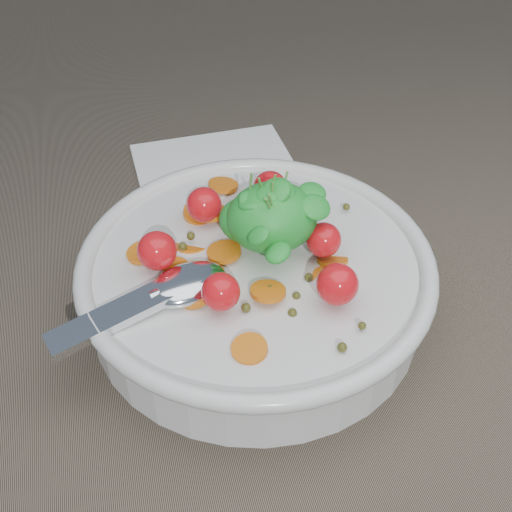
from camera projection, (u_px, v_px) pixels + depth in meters
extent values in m
plane|color=brown|center=(288.00, 293.00, 0.52)|extent=(6.00, 6.00, 0.00)
cylinder|color=silver|center=(256.00, 285.00, 0.49)|extent=(0.25, 0.25, 0.05)
torus|color=silver|center=(256.00, 261.00, 0.47)|extent=(0.27, 0.27, 0.01)
cylinder|color=silver|center=(256.00, 304.00, 0.50)|extent=(0.13, 0.13, 0.01)
cylinder|color=brown|center=(256.00, 285.00, 0.49)|extent=(0.23, 0.23, 0.04)
cylinder|color=orange|center=(171.00, 275.00, 0.46)|extent=(0.04, 0.04, 0.01)
cylinder|color=orange|center=(195.00, 294.00, 0.44)|extent=(0.03, 0.03, 0.01)
cylinder|color=orange|center=(249.00, 349.00, 0.41)|extent=(0.03, 0.03, 0.01)
cylinder|color=orange|center=(199.00, 271.00, 0.46)|extent=(0.03, 0.03, 0.01)
cylinder|color=orange|center=(297.00, 207.00, 0.51)|extent=(0.03, 0.03, 0.01)
cylinder|color=orange|center=(210.00, 213.00, 0.50)|extent=(0.03, 0.03, 0.01)
cylinder|color=orange|center=(188.00, 249.00, 0.49)|extent=(0.04, 0.04, 0.01)
cylinder|color=orange|center=(224.00, 252.00, 0.47)|extent=(0.03, 0.03, 0.01)
cylinder|color=orange|center=(202.00, 282.00, 0.45)|extent=(0.03, 0.03, 0.01)
cylinder|color=orange|center=(202.00, 210.00, 0.52)|extent=(0.03, 0.03, 0.01)
cylinder|color=orange|center=(199.00, 214.00, 0.51)|extent=(0.03, 0.03, 0.01)
cylinder|color=orange|center=(268.00, 291.00, 0.44)|extent=(0.03, 0.03, 0.01)
cylinder|color=orange|center=(191.00, 245.00, 0.49)|extent=(0.03, 0.03, 0.01)
cylinder|color=orange|center=(328.00, 281.00, 0.46)|extent=(0.03, 0.03, 0.01)
cylinder|color=orange|center=(285.00, 214.00, 0.51)|extent=(0.04, 0.04, 0.01)
cylinder|color=orange|center=(332.00, 261.00, 0.47)|extent=(0.03, 0.03, 0.01)
cylinder|color=orange|center=(215.00, 338.00, 0.42)|extent=(0.04, 0.04, 0.01)
cylinder|color=orange|center=(223.00, 185.00, 0.54)|extent=(0.03, 0.03, 0.01)
cylinder|color=orange|center=(142.00, 252.00, 0.47)|extent=(0.03, 0.03, 0.01)
sphere|color=#444316|center=(246.00, 308.00, 0.43)|extent=(0.01, 0.01, 0.01)
sphere|color=#444316|center=(296.00, 296.00, 0.44)|extent=(0.01, 0.01, 0.01)
sphere|color=#444316|center=(259.00, 195.00, 0.54)|extent=(0.01, 0.01, 0.01)
sphere|color=#444316|center=(345.00, 283.00, 0.45)|extent=(0.01, 0.01, 0.01)
sphere|color=#444316|center=(191.00, 236.00, 0.48)|extent=(0.01, 0.01, 0.01)
sphere|color=#444316|center=(342.00, 347.00, 0.41)|extent=(0.01, 0.01, 0.01)
sphere|color=#444316|center=(209.00, 206.00, 0.51)|extent=(0.01, 0.01, 0.01)
sphere|color=#444316|center=(362.00, 326.00, 0.42)|extent=(0.01, 0.01, 0.01)
sphere|color=#444316|center=(307.00, 236.00, 0.50)|extent=(0.01, 0.01, 0.01)
sphere|color=#444316|center=(339.00, 298.00, 0.44)|extent=(0.01, 0.01, 0.01)
sphere|color=#444316|center=(269.00, 290.00, 0.44)|extent=(0.01, 0.01, 0.01)
sphere|color=#444316|center=(201.00, 278.00, 0.46)|extent=(0.01, 0.01, 0.01)
sphere|color=#444316|center=(346.00, 207.00, 0.51)|extent=(0.01, 0.01, 0.01)
sphere|color=#444316|center=(158.00, 265.00, 0.46)|extent=(0.01, 0.01, 0.01)
sphere|color=#444316|center=(292.00, 313.00, 0.43)|extent=(0.01, 0.01, 0.01)
sphere|color=#444316|center=(341.00, 276.00, 0.46)|extent=(0.01, 0.01, 0.01)
sphere|color=#444316|center=(301.00, 222.00, 0.50)|extent=(0.01, 0.01, 0.01)
sphere|color=#444316|center=(245.00, 221.00, 0.50)|extent=(0.01, 0.01, 0.01)
sphere|color=#444316|center=(309.00, 277.00, 0.46)|extent=(0.01, 0.01, 0.01)
sphere|color=#444316|center=(183.00, 247.00, 0.48)|extent=(0.01, 0.01, 0.01)
sphere|color=red|center=(324.00, 240.00, 0.46)|extent=(0.03, 0.03, 0.03)
sphere|color=red|center=(270.00, 188.00, 0.51)|extent=(0.03, 0.03, 0.03)
sphere|color=red|center=(204.00, 205.00, 0.49)|extent=(0.03, 0.03, 0.03)
sphere|color=red|center=(157.00, 251.00, 0.45)|extent=(0.03, 0.03, 0.03)
sphere|color=red|center=(221.00, 292.00, 0.42)|extent=(0.03, 0.03, 0.03)
sphere|color=red|center=(337.00, 284.00, 0.43)|extent=(0.03, 0.03, 0.03)
ellipsoid|color=green|center=(272.00, 217.00, 0.46)|extent=(0.07, 0.06, 0.05)
ellipsoid|color=green|center=(245.00, 220.00, 0.47)|extent=(0.04, 0.04, 0.03)
ellipsoid|color=green|center=(254.00, 215.00, 0.46)|extent=(0.03, 0.03, 0.02)
ellipsoid|color=green|center=(269.00, 194.00, 0.44)|extent=(0.03, 0.03, 0.01)
ellipsoid|color=green|center=(258.00, 216.00, 0.46)|extent=(0.02, 0.02, 0.02)
ellipsoid|color=green|center=(258.00, 236.00, 0.43)|extent=(0.02, 0.02, 0.02)
ellipsoid|color=green|center=(285.00, 203.00, 0.45)|extent=(0.02, 0.02, 0.02)
ellipsoid|color=green|center=(289.00, 232.00, 0.45)|extent=(0.03, 0.02, 0.02)
ellipsoid|color=green|center=(262.00, 212.00, 0.45)|extent=(0.02, 0.02, 0.01)
ellipsoid|color=green|center=(252.00, 204.00, 0.45)|extent=(0.03, 0.03, 0.02)
ellipsoid|color=green|center=(279.00, 204.00, 0.46)|extent=(0.03, 0.03, 0.02)
ellipsoid|color=green|center=(281.00, 212.00, 0.44)|extent=(0.02, 0.02, 0.02)
ellipsoid|color=green|center=(285.00, 219.00, 0.44)|extent=(0.02, 0.02, 0.01)
ellipsoid|color=green|center=(276.00, 192.00, 0.45)|extent=(0.03, 0.03, 0.02)
ellipsoid|color=green|center=(276.00, 216.00, 0.46)|extent=(0.02, 0.02, 0.01)
ellipsoid|color=green|center=(316.00, 207.00, 0.45)|extent=(0.03, 0.03, 0.02)
ellipsoid|color=green|center=(279.00, 192.00, 0.45)|extent=(0.03, 0.03, 0.02)
ellipsoid|color=green|center=(278.00, 253.00, 0.43)|extent=(0.03, 0.03, 0.01)
ellipsoid|color=green|center=(256.00, 217.00, 0.46)|extent=(0.02, 0.03, 0.01)
ellipsoid|color=green|center=(259.00, 202.00, 0.46)|extent=(0.03, 0.03, 0.01)
ellipsoid|color=green|center=(281.00, 195.00, 0.47)|extent=(0.02, 0.03, 0.02)
ellipsoid|color=green|center=(254.00, 203.00, 0.45)|extent=(0.03, 0.03, 0.02)
ellipsoid|color=green|center=(306.00, 208.00, 0.47)|extent=(0.02, 0.02, 0.02)
ellipsoid|color=green|center=(312.00, 193.00, 0.46)|extent=(0.03, 0.03, 0.01)
cylinder|color=#4C8C33|center=(268.00, 199.00, 0.46)|extent=(0.01, 0.00, 0.04)
cylinder|color=#4C8C33|center=(272.00, 209.00, 0.45)|extent=(0.00, 0.01, 0.04)
cylinder|color=#4C8C33|center=(280.00, 201.00, 0.46)|extent=(0.02, 0.02, 0.04)
cylinder|color=#4C8C33|center=(274.00, 214.00, 0.45)|extent=(0.01, 0.01, 0.04)
cylinder|color=#4C8C33|center=(249.00, 198.00, 0.46)|extent=(0.01, 0.00, 0.04)
cylinder|color=#4C8C33|center=(273.00, 215.00, 0.44)|extent=(0.02, 0.01, 0.04)
cylinder|color=#4C8C33|center=(265.00, 199.00, 0.46)|extent=(0.01, 0.01, 0.04)
ellipsoid|color=silver|center=(188.00, 284.00, 0.45)|extent=(0.07, 0.06, 0.02)
cube|color=silver|center=(127.00, 310.00, 0.43)|extent=(0.11, 0.05, 0.02)
cylinder|color=silver|center=(164.00, 293.00, 0.44)|extent=(0.02, 0.02, 0.01)
cube|color=white|center=(217.00, 171.00, 0.64)|extent=(0.16, 0.14, 0.01)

